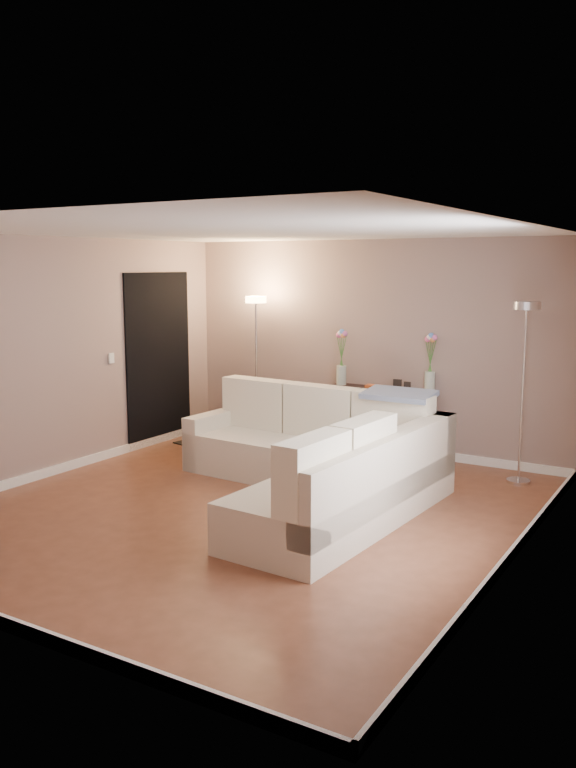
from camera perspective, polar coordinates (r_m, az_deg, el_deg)
The scene contains 22 objects.
floor at distance 7.19m, azimuth -3.33°, elevation -9.60°, with size 5.00×5.50×0.01m, color brown.
ceiling at distance 6.82m, azimuth -3.54°, elevation 11.65°, with size 5.00×5.50×0.01m, color white.
wall_back at distance 9.28m, azimuth 6.26°, elevation 2.86°, with size 5.00×0.02×2.60m, color gray.
wall_left at distance 8.55m, azimuth -17.46°, elevation 1.97°, with size 0.02×5.50×2.60m, color gray.
wall_right at distance 5.86m, azimuth 17.26°, elevation -1.13°, with size 0.02×5.50×2.60m, color gray.
baseboard_back at distance 9.47m, azimuth 6.06°, elevation -4.69°, with size 5.00×0.03×0.10m, color white.
baseboard_front at distance 5.31m, azimuth -20.94°, elevation -16.57°, with size 5.00×0.03×0.10m, color white.
baseboard_left at distance 8.77m, azimuth -16.96°, elevation -6.17°, with size 0.03×5.50×0.10m, color white.
baseboard_right at distance 6.21m, azimuth 16.48°, elevation -12.54°, with size 0.03×5.50×0.10m, color white.
doorway at distance 9.75m, azimuth -9.82°, elevation 1.90°, with size 0.02×1.20×2.20m, color black.
switch_plate at distance 9.12m, azimuth -13.32°, elevation 1.93°, with size 0.02×0.08×0.12m, color white.
sectional_sofa at distance 7.47m, azimuth 2.52°, elevation -5.88°, with size 2.88×2.88×1.00m.
throw_blanket at distance 7.71m, azimuth 8.45°, elevation -0.79°, with size 0.72×0.41×0.05m, color gray.
console_table at distance 9.23m, azimuth 6.80°, elevation -2.44°, with size 1.35×0.45×0.82m.
leaning_mirror at distance 9.25m, azimuth 7.74°, elevation 2.13°, with size 0.94×0.11×0.74m.
table_decor at distance 9.10m, azimuth 7.24°, elevation -0.16°, with size 0.57×0.14×0.13m.
flower_vase_left at distance 9.30m, azimuth 4.10°, elevation 1.72°, with size 0.16×0.13×0.70m.
flower_vase_right at distance 8.93m, azimuth 10.78°, elevation 1.28°, with size 0.16×0.13×0.70m.
floor_lamp_lit at distance 9.65m, azimuth -2.45°, elevation 3.39°, with size 0.32×0.32×1.90m.
floor_lamp_unlit at distance 8.15m, azimuth 17.58°, elevation 2.05°, with size 0.32×0.32×1.92m.
charcoal_rug at distance 9.70m, azimuth -4.33°, elevation -4.59°, with size 1.24×0.93×0.02m, color black.
black_bag at distance 9.76m, azimuth -5.63°, elevation -3.95°, with size 0.35×0.25×0.23m, color black.
Camera 1 is at (3.86, -5.62, 2.30)m, focal length 35.00 mm.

